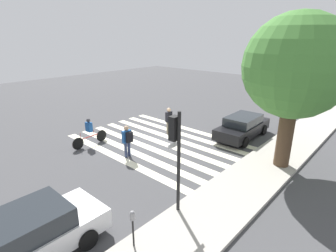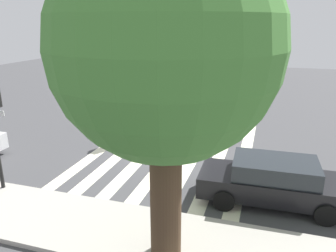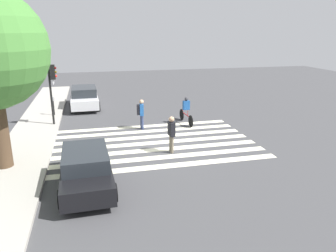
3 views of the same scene
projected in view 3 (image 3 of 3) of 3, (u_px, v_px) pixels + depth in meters
name	position (u px, v px, depth m)	size (l,w,h in m)	color
ground_plane	(155.00, 143.00, 16.78)	(60.00, 60.00, 0.00)	#444447
sidewalk_curb	(25.00, 152.00, 15.35)	(36.00, 2.50, 0.14)	#ADA89E
crosswalk_stripes	(155.00, 143.00, 16.78)	(6.55, 10.00, 0.01)	#F2EDCC
traffic_light	(52.00, 81.00, 18.90)	(0.60, 0.50, 3.85)	black
parking_meter	(53.00, 102.00, 21.38)	(0.15, 0.15, 1.38)	black
pedestrian_child_with_backpack	(171.00, 132.00, 15.22)	(0.50, 0.27, 1.75)	#6B6051
pedestrian_adult_tall_backpack	(141.00, 112.00, 18.83)	(0.50, 0.43, 1.74)	navy
cyclist_near_curb	(186.00, 110.00, 19.99)	(2.33, 0.41, 1.65)	black
car_parked_far_curb	(86.00, 168.00, 11.96)	(4.52, 1.99, 1.42)	black
car_parked_silver_sedan	(84.00, 97.00, 24.12)	(4.77, 2.10, 1.52)	silver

